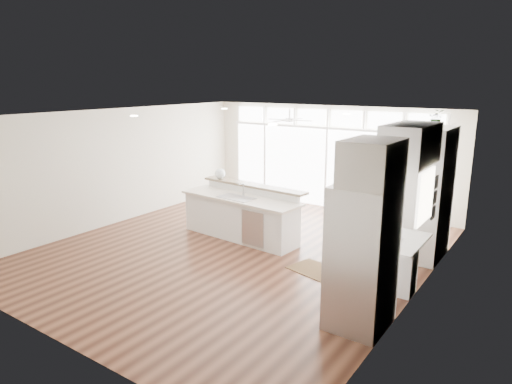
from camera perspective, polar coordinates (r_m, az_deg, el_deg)
The scene contains 24 objects.
floor at distance 9.28m, azimuth -2.24°, elevation -7.28°, with size 7.00×8.00×0.02m, color #3D1E12.
ceiling at distance 8.68m, azimuth -2.40°, elevation 9.66°, with size 7.00×8.00×0.02m, color white.
wall_back at distance 12.25m, azimuth 9.00°, elevation 4.35°, with size 7.00×0.04×2.70m, color beige.
wall_front at distance 6.28m, azimuth -24.87°, elevation -5.84°, with size 7.00×0.04×2.70m, color beige.
wall_left at distance 11.29m, azimuth -16.70°, elevation 3.14°, with size 0.04×8.00×2.70m, color beige.
wall_right at distance 7.39m, azimuth 19.98°, elevation -2.54°, with size 0.04×8.00×2.70m, color beige.
glass_wall at distance 12.25m, azimuth 8.83°, elevation 2.93°, with size 5.80×0.06×2.08m, color white.
transom_row at distance 12.08m, azimuth 9.06°, elevation 9.14°, with size 5.90×0.06×0.40m, color white.
desk_window at distance 7.63m, azimuth 20.40°, elevation -0.52°, with size 0.04×0.85×0.85m, color silver.
ceiling_fan at distance 11.30m, azimuth 4.21°, elevation 9.47°, with size 1.16×1.16×0.32m, color white.
recessed_lights at distance 8.84m, azimuth -1.61°, elevation 9.61°, with size 3.40×3.00×0.02m, color white.
oven_cabinet at distance 9.19m, azimuth 20.87°, elevation -0.17°, with size 0.64×1.20×2.50m, color white.
desk_nook at distance 8.06m, azimuth 17.41°, elevation -8.28°, with size 0.72×1.30×0.76m, color white.
upper_cabinets at distance 7.56m, azimuth 18.77°, elevation 5.67°, with size 0.64×1.30×0.64m, color white.
refrigerator at distance 6.39m, azimuth 13.12°, elevation -7.92°, with size 0.76×0.90×2.00m, color #B9B9BE.
fridge_cabinet at distance 6.01m, azimuth 14.32°, elevation 3.57°, with size 0.64×0.90×0.60m, color white.
framed_photos at distance 8.26m, azimuth 21.40°, elevation -0.65°, with size 0.06×0.22×0.80m, color black.
kitchen_island at distance 9.80m, azimuth -2.00°, elevation -2.64°, with size 2.79×1.05×1.11m, color white.
rug at distance 8.38m, azimuth 7.51°, elevation -9.65°, with size 0.91×0.66×0.01m, color #372211.
office_chair at distance 7.96m, azimuth 16.33°, elevation -7.65°, with size 0.51×0.47×0.98m, color black.
fishbowl at distance 10.54m, azimuth -4.53°, elevation 2.29°, with size 0.24×0.24×0.24m, color white.
monitor at distance 7.89m, azimuth 17.16°, elevation -4.26°, with size 0.08×0.48×0.40m, color black.
keyboard at distance 8.00m, azimuth 15.90°, elevation -5.38°, with size 0.13×0.34×0.02m, color silver.
potted_plant at distance 8.98m, azimuth 21.62°, elevation 8.36°, with size 0.28×0.31×0.24m, color #2F5A26.
Camera 1 is at (5.20, -6.92, 3.32)m, focal length 32.00 mm.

